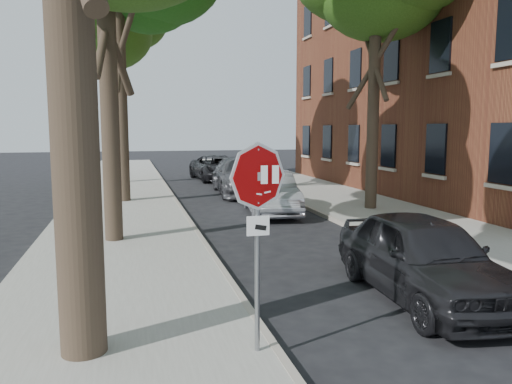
{
  "coord_description": "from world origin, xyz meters",
  "views": [
    {
      "loc": [
        -2.19,
        -5.77,
        2.89
      ],
      "look_at": [
        -0.57,
        0.59,
        2.05
      ],
      "focal_mm": 35.0,
      "sensor_mm": 36.0,
      "label": 1
    }
  ],
  "objects_px": {
    "apartment_building": "(496,22)",
    "stop_sign": "(258,207)",
    "car_a": "(424,257)",
    "car_d": "(217,168)",
    "tree_far": "(114,42)",
    "car_c": "(241,176)",
    "car_b": "(270,193)"
  },
  "relations": [
    {
      "from": "car_c",
      "to": "car_d",
      "type": "distance_m",
      "value": 6.13
    },
    {
      "from": "tree_far",
      "to": "car_c",
      "type": "distance_m",
      "value": 9.97
    },
    {
      "from": "tree_far",
      "to": "car_a",
      "type": "height_order",
      "value": "tree_far"
    },
    {
      "from": "stop_sign",
      "to": "car_b",
      "type": "height_order",
      "value": "stop_sign"
    },
    {
      "from": "car_a",
      "to": "car_b",
      "type": "xyz_separation_m",
      "value": [
        -0.15,
        8.92,
        -0.02
      ]
    },
    {
      "from": "car_a",
      "to": "car_b",
      "type": "height_order",
      "value": "car_a"
    },
    {
      "from": "tree_far",
      "to": "car_a",
      "type": "xyz_separation_m",
      "value": [
        5.32,
        -19.61,
        -6.48
      ]
    },
    {
      "from": "apartment_building",
      "to": "car_b",
      "type": "bearing_deg",
      "value": -162.77
    },
    {
      "from": "stop_sign",
      "to": "car_b",
      "type": "distance_m",
      "value": 10.98
    },
    {
      "from": "stop_sign",
      "to": "car_c",
      "type": "xyz_separation_m",
      "value": [
        3.3,
        15.68,
        -1.16
      ]
    },
    {
      "from": "stop_sign",
      "to": "car_d",
      "type": "height_order",
      "value": "stop_sign"
    },
    {
      "from": "stop_sign",
      "to": "tree_far",
      "type": "xyz_separation_m",
      "value": [
        -2.02,
        21.14,
        5.26
      ]
    },
    {
      "from": "stop_sign",
      "to": "car_d",
      "type": "xyz_separation_m",
      "value": [
        3.3,
        21.81,
        -1.25
      ]
    },
    {
      "from": "apartment_building",
      "to": "car_a",
      "type": "height_order",
      "value": "apartment_building"
    },
    {
      "from": "car_a",
      "to": "stop_sign",
      "type": "bearing_deg",
      "value": -152.28
    },
    {
      "from": "tree_far",
      "to": "car_b",
      "type": "xyz_separation_m",
      "value": [
        5.17,
        -10.69,
        -6.5
      ]
    },
    {
      "from": "car_c",
      "to": "car_d",
      "type": "height_order",
      "value": "car_c"
    },
    {
      "from": "apartment_building",
      "to": "stop_sign",
      "type": "relative_size",
      "value": 7.74
    },
    {
      "from": "tree_far",
      "to": "car_a",
      "type": "relative_size",
      "value": 2.18
    },
    {
      "from": "stop_sign",
      "to": "car_c",
      "type": "height_order",
      "value": "stop_sign"
    },
    {
      "from": "tree_far",
      "to": "car_c",
      "type": "xyz_separation_m",
      "value": [
        5.32,
        -5.46,
        -6.43
      ]
    },
    {
      "from": "tree_far",
      "to": "car_d",
      "type": "bearing_deg",
      "value": 7.18
    },
    {
      "from": "car_a",
      "to": "tree_far",
      "type": "bearing_deg",
      "value": 108.09
    },
    {
      "from": "car_a",
      "to": "car_c",
      "type": "relative_size",
      "value": 0.79
    },
    {
      "from": "car_b",
      "to": "car_d",
      "type": "height_order",
      "value": "car_b"
    },
    {
      "from": "car_a",
      "to": "car_c",
      "type": "height_order",
      "value": "car_c"
    },
    {
      "from": "stop_sign",
      "to": "car_d",
      "type": "relative_size",
      "value": 0.52
    },
    {
      "from": "car_c",
      "to": "car_a",
      "type": "bearing_deg",
      "value": -86.69
    },
    {
      "from": "tree_far",
      "to": "car_b",
      "type": "relative_size",
      "value": 2.15
    },
    {
      "from": "car_b",
      "to": "stop_sign",
      "type": "bearing_deg",
      "value": -99.88
    },
    {
      "from": "car_a",
      "to": "car_d",
      "type": "distance_m",
      "value": 20.28
    },
    {
      "from": "car_a",
      "to": "car_d",
      "type": "relative_size",
      "value": 0.85
    }
  ]
}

